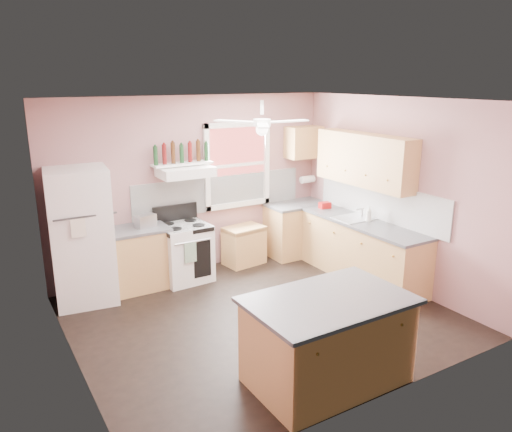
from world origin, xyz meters
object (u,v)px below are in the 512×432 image
cart (244,245)px  island (327,342)px  refrigerator (81,236)px  toaster (145,221)px  stove (184,253)px

cart → island: (-0.91, -3.27, 0.12)m
refrigerator → island: size_ratio=1.23×
refrigerator → cart: (2.53, 0.09, -0.60)m
toaster → island: size_ratio=0.19×
refrigerator → stove: (1.44, -0.03, -0.49)m
refrigerator → stove: bearing=6.2°
toaster → stove: size_ratio=0.33×
refrigerator → toaster: refrigerator is taller
toaster → refrigerator: bearing=167.5°
stove → cart: 1.11m
refrigerator → island: bearing=-55.5°
refrigerator → island: 3.60m
toaster → cart: toaster is taller
stove → toaster: bearing=171.6°
island → cart: bearing=74.1°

